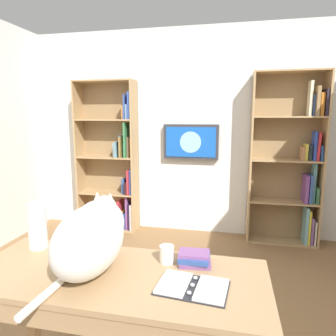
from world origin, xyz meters
TOP-DOWN VIEW (x-y plane):
  - wall_back at (0.00, -2.23)m, footprint 4.52×0.06m
  - bookshelf_left at (-1.26, -2.07)m, footprint 0.85×0.28m
  - bookshelf_right at (1.07, -2.07)m, footprint 0.82×0.28m
  - wall_mounted_tv at (0.01, -2.15)m, footprint 0.72×0.07m
  - desk at (0.04, 0.47)m, footprint 1.54×0.62m
  - cat at (0.17, 0.43)m, footprint 0.31×0.69m
  - open_binder at (-0.36, 0.50)m, footprint 0.35×0.25m
  - paper_towel_roll at (0.62, 0.26)m, footprint 0.11×0.11m
  - coffee_mug at (-0.19, 0.28)m, footprint 0.08×0.08m
  - desk_book_stack at (-0.34, 0.27)m, footprint 0.18×0.15m

SIDE VIEW (x-z plane):
  - desk at x=0.04m, z-range 0.27..1.05m
  - open_binder at x=-0.36m, z-range 0.78..0.80m
  - desk_book_stack at x=-0.34m, z-range 0.78..0.85m
  - coffee_mug at x=-0.19m, z-range 0.78..0.87m
  - paper_towel_roll at x=0.62m, z-range 0.78..1.06m
  - bookshelf_right at x=1.07m, z-range -0.07..1.97m
  - cat at x=0.17m, z-range 0.78..1.16m
  - bookshelf_left at x=-1.26m, z-range -0.03..2.06m
  - wall_mounted_tv at x=0.01m, z-range 1.01..1.47m
  - wall_back at x=0.00m, z-range 0.00..2.70m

